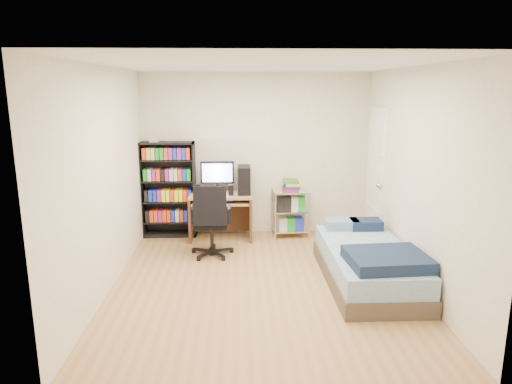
{
  "coord_description": "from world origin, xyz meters",
  "views": [
    {
      "loc": [
        -0.27,
        -5.05,
        2.24
      ],
      "look_at": [
        -0.06,
        0.4,
        1.01
      ],
      "focal_mm": 32.0,
      "sensor_mm": 36.0,
      "label": 1
    }
  ],
  "objects_px": {
    "computer_desk": "(227,197)",
    "office_chair": "(212,233)",
    "bed": "(368,263)",
    "media_shelf": "(168,188)"
  },
  "relations": [
    {
      "from": "media_shelf",
      "to": "computer_desk",
      "type": "distance_m",
      "value": 0.92
    },
    {
      "from": "computer_desk",
      "to": "bed",
      "type": "bearing_deg",
      "value": -45.69
    },
    {
      "from": "computer_desk",
      "to": "office_chair",
      "type": "bearing_deg",
      "value": -103.83
    },
    {
      "from": "media_shelf",
      "to": "computer_desk",
      "type": "xyz_separation_m",
      "value": [
        0.9,
        -0.14,
        -0.12
      ]
    },
    {
      "from": "computer_desk",
      "to": "office_chair",
      "type": "height_order",
      "value": "computer_desk"
    },
    {
      "from": "media_shelf",
      "to": "bed",
      "type": "xyz_separation_m",
      "value": [
        2.6,
        -1.88,
        -0.51
      ]
    },
    {
      "from": "office_chair",
      "to": "bed",
      "type": "relative_size",
      "value": 0.53
    },
    {
      "from": "media_shelf",
      "to": "office_chair",
      "type": "xyz_separation_m",
      "value": [
        0.7,
        -0.93,
        -0.43
      ]
    },
    {
      "from": "office_chair",
      "to": "bed",
      "type": "distance_m",
      "value": 2.13
    },
    {
      "from": "media_shelf",
      "to": "computer_desk",
      "type": "height_order",
      "value": "media_shelf"
    }
  ]
}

